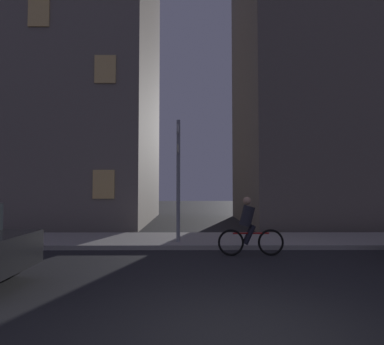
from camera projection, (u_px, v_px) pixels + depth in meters
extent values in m
cube|color=#9E9991|center=(209.00, 240.00, 10.71)|extent=(40.00, 2.73, 0.14)
cylinder|color=gray|center=(178.00, 180.00, 10.12)|extent=(0.12, 0.12, 3.92)
cube|color=white|center=(178.00, 131.00, 10.20)|extent=(0.03, 1.11, 0.24)
cube|color=beige|center=(178.00, 150.00, 10.17)|extent=(0.03, 1.13, 0.24)
cylinder|color=black|center=(7.00, 262.00, 6.48)|extent=(0.64, 0.22, 0.64)
torus|color=black|center=(271.00, 242.00, 8.62)|extent=(0.72, 0.07, 0.72)
torus|color=black|center=(231.00, 243.00, 8.59)|extent=(0.72, 0.07, 0.72)
cylinder|color=red|center=(251.00, 233.00, 8.62)|extent=(1.00, 0.06, 0.04)
cylinder|color=#26262D|center=(247.00, 216.00, 8.64)|extent=(0.46, 0.33, 0.61)
sphere|color=tan|center=(247.00, 201.00, 8.66)|extent=(0.22, 0.22, 0.22)
cylinder|color=black|center=(248.00, 234.00, 8.70)|extent=(0.34, 0.13, 0.55)
cylinder|color=black|center=(250.00, 235.00, 8.52)|extent=(0.34, 0.13, 0.55)
cube|color=slate|center=(76.00, 86.00, 17.69)|extent=(8.60, 8.72, 15.20)
cube|color=#F2C672|center=(104.00, 184.00, 13.06)|extent=(0.90, 0.06, 1.20)
cube|color=#F2C672|center=(105.00, 69.00, 13.29)|extent=(0.90, 0.06, 1.20)
cube|color=#F2C672|center=(39.00, 13.00, 13.39)|extent=(0.90, 0.06, 1.20)
cube|color=#6B6056|center=(330.00, 65.00, 16.94)|extent=(9.58, 7.93, 16.97)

